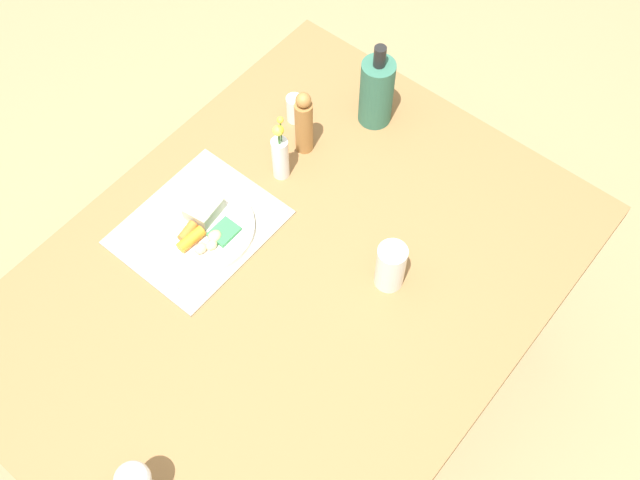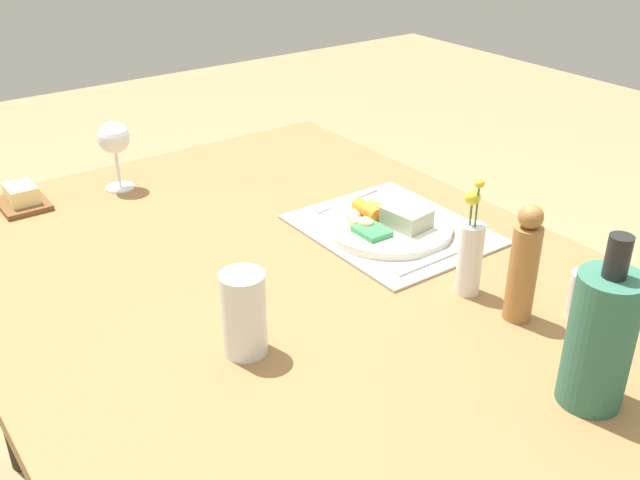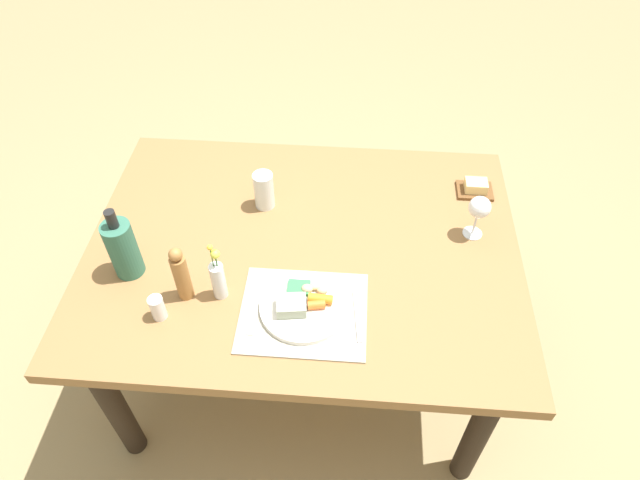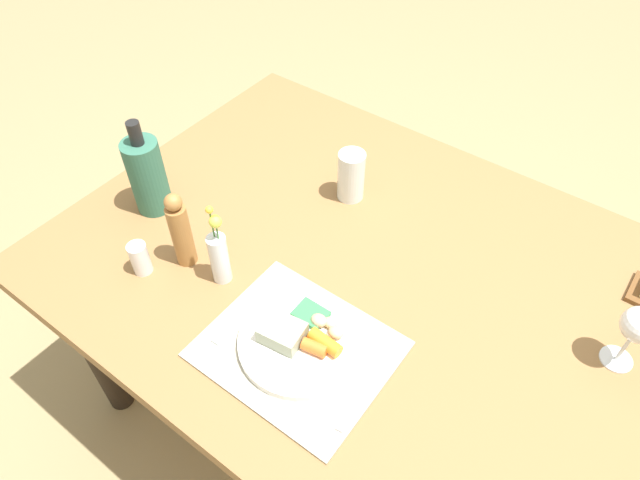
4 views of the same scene
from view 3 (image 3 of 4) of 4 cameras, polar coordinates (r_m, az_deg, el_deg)
The scene contains 13 objects.
ground_plane at distance 2.46m, azimuth -1.38°, elevation -11.81°, with size 8.00×8.00×0.00m, color #98835A.
dining_table at distance 1.95m, azimuth -1.70°, elevation -2.39°, with size 1.46×1.10×0.71m.
placemat at distance 1.71m, azimuth -1.71°, elevation -7.42°, with size 0.39×0.32×0.01m, color #A7A28F.
dinner_plate at distance 1.70m, azimuth -1.75°, elevation -6.66°, with size 0.27×0.27×0.06m.
fork at distance 1.73m, azimuth -6.69°, elevation -6.60°, with size 0.02×0.22×0.01m, color silver.
knife at distance 1.70m, azimuth 3.86°, elevation -7.81°, with size 0.01×0.19×0.01m, color silver.
wine_glass at distance 1.91m, azimuth 16.02°, elevation 3.12°, with size 0.07×0.07×0.16m.
butter_dish at distance 2.14m, azimuth 15.62°, elevation 5.16°, with size 0.13×0.10×0.05m.
salt_shaker at distance 1.74m, azimuth -16.30°, elevation -6.68°, with size 0.04×0.04×0.08m, color white.
flower_vase at distance 1.71m, azimuth -10.42°, elevation -3.76°, with size 0.04×0.04×0.22m.
water_tumbler at distance 1.99m, azimuth -5.75°, elevation 4.89°, with size 0.07×0.07×0.14m.
cooler_bottle at distance 1.84m, azimuth -19.56°, elevation -0.80°, with size 0.09×0.09×0.27m.
pepper_mill at distance 1.72m, azimuth -14.05°, elevation -3.43°, with size 0.05×0.05×0.21m.
Camera 3 is at (0.15, -1.26, 2.11)m, focal length 31.23 mm.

